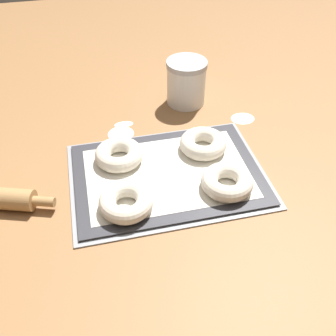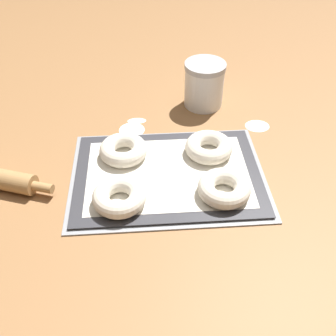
{
  "view_description": "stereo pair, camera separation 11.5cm",
  "coord_description": "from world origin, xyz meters",
  "px_view_note": "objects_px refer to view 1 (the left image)",
  "views": [
    {
      "loc": [
        -0.18,
        -0.72,
        0.69
      ],
      "look_at": [
        -0.02,
        -0.0,
        0.03
      ],
      "focal_mm": 42.0,
      "sensor_mm": 36.0,
      "label": 1
    },
    {
      "loc": [
        -0.07,
        -0.73,
        0.69
      ],
      "look_at": [
        -0.02,
        -0.0,
        0.03
      ],
      "focal_mm": 42.0,
      "sensor_mm": 36.0,
      "label": 2
    }
  ],
  "objects_px": {
    "baking_tray": "(168,176)",
    "bagel_front_left": "(126,202)",
    "bagel_back_left": "(119,155)",
    "bagel_back_right": "(203,143)",
    "flour_canister": "(186,82)",
    "bagel_front_right": "(227,182)"
  },
  "relations": [
    {
      "from": "bagel_front_right",
      "to": "bagel_back_left",
      "type": "bearing_deg",
      "value": 146.25
    },
    {
      "from": "flour_canister",
      "to": "bagel_back_right",
      "type": "bearing_deg",
      "value": -94.6
    },
    {
      "from": "baking_tray",
      "to": "bagel_back_left",
      "type": "xyz_separation_m",
      "value": [
        -0.11,
        0.08,
        0.03
      ]
    },
    {
      "from": "bagel_front_left",
      "to": "flour_canister",
      "type": "distance_m",
      "value": 0.5
    },
    {
      "from": "bagel_front_left",
      "to": "bagel_back_right",
      "type": "bearing_deg",
      "value": 35.45
    },
    {
      "from": "baking_tray",
      "to": "bagel_front_left",
      "type": "distance_m",
      "value": 0.15
    },
    {
      "from": "bagel_back_right",
      "to": "bagel_back_left",
      "type": "bearing_deg",
      "value": 178.77
    },
    {
      "from": "bagel_back_right",
      "to": "bagel_front_right",
      "type": "bearing_deg",
      "value": -85.11
    },
    {
      "from": "baking_tray",
      "to": "flour_canister",
      "type": "bearing_deg",
      "value": 67.91
    },
    {
      "from": "bagel_front_left",
      "to": "flour_canister",
      "type": "xyz_separation_m",
      "value": [
        0.26,
        0.43,
        0.04
      ]
    },
    {
      "from": "bagel_front_right",
      "to": "flour_canister",
      "type": "relative_size",
      "value": 0.9
    },
    {
      "from": "bagel_front_left",
      "to": "flour_canister",
      "type": "height_order",
      "value": "flour_canister"
    },
    {
      "from": "bagel_back_left",
      "to": "bagel_back_right",
      "type": "relative_size",
      "value": 1.0
    },
    {
      "from": "baking_tray",
      "to": "flour_canister",
      "type": "relative_size",
      "value": 3.49
    },
    {
      "from": "bagel_back_left",
      "to": "bagel_back_right",
      "type": "xyz_separation_m",
      "value": [
        0.23,
        -0.0,
        0.0
      ]
    },
    {
      "from": "baking_tray",
      "to": "bagel_front_left",
      "type": "height_order",
      "value": "bagel_front_left"
    },
    {
      "from": "bagel_front_right",
      "to": "bagel_back_right",
      "type": "height_order",
      "value": "same"
    },
    {
      "from": "bagel_back_right",
      "to": "flour_canister",
      "type": "bearing_deg",
      "value": 85.4
    },
    {
      "from": "flour_canister",
      "to": "bagel_front_left",
      "type": "bearing_deg",
      "value": -120.96
    },
    {
      "from": "flour_canister",
      "to": "baking_tray",
      "type": "bearing_deg",
      "value": -112.09
    },
    {
      "from": "flour_canister",
      "to": "bagel_front_right",
      "type": "bearing_deg",
      "value": -91.03
    },
    {
      "from": "bagel_back_left",
      "to": "bagel_back_right",
      "type": "bearing_deg",
      "value": -1.23
    }
  ]
}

